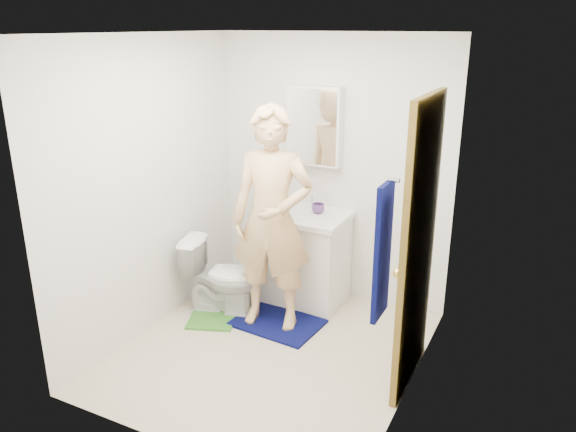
% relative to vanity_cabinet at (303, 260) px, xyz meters
% --- Properties ---
extents(floor, '(2.20, 2.40, 0.02)m').
position_rel_vanity_cabinet_xyz_m(floor, '(0.15, -0.91, -0.41)').
color(floor, beige).
rests_on(floor, ground).
extents(ceiling, '(2.20, 2.40, 0.02)m').
position_rel_vanity_cabinet_xyz_m(ceiling, '(0.15, -0.91, 2.01)').
color(ceiling, white).
rests_on(ceiling, ground).
extents(wall_back, '(2.20, 0.02, 2.40)m').
position_rel_vanity_cabinet_xyz_m(wall_back, '(0.15, 0.30, 0.80)').
color(wall_back, silver).
rests_on(wall_back, ground).
extents(wall_front, '(2.20, 0.02, 2.40)m').
position_rel_vanity_cabinet_xyz_m(wall_front, '(0.15, -2.12, 0.80)').
color(wall_front, silver).
rests_on(wall_front, ground).
extents(wall_left, '(0.02, 2.40, 2.40)m').
position_rel_vanity_cabinet_xyz_m(wall_left, '(-0.96, -0.91, 0.80)').
color(wall_left, silver).
rests_on(wall_left, ground).
extents(wall_right, '(0.02, 2.40, 2.40)m').
position_rel_vanity_cabinet_xyz_m(wall_right, '(1.26, -0.91, 0.80)').
color(wall_right, silver).
rests_on(wall_right, ground).
extents(vanity_cabinet, '(0.75, 0.55, 0.80)m').
position_rel_vanity_cabinet_xyz_m(vanity_cabinet, '(0.00, 0.00, 0.00)').
color(vanity_cabinet, white).
rests_on(vanity_cabinet, floor).
extents(countertop, '(0.79, 0.59, 0.05)m').
position_rel_vanity_cabinet_xyz_m(countertop, '(0.00, 0.00, 0.43)').
color(countertop, white).
rests_on(countertop, vanity_cabinet).
extents(sink_basin, '(0.40, 0.40, 0.03)m').
position_rel_vanity_cabinet_xyz_m(sink_basin, '(0.00, 0.00, 0.44)').
color(sink_basin, white).
rests_on(sink_basin, countertop).
extents(faucet, '(0.03, 0.03, 0.12)m').
position_rel_vanity_cabinet_xyz_m(faucet, '(0.00, 0.18, 0.51)').
color(faucet, silver).
rests_on(faucet, countertop).
extents(medicine_cabinet, '(0.50, 0.12, 0.70)m').
position_rel_vanity_cabinet_xyz_m(medicine_cabinet, '(0.00, 0.22, 1.20)').
color(medicine_cabinet, white).
rests_on(medicine_cabinet, wall_back).
extents(mirror_panel, '(0.46, 0.01, 0.66)m').
position_rel_vanity_cabinet_xyz_m(mirror_panel, '(0.00, 0.16, 1.20)').
color(mirror_panel, white).
rests_on(mirror_panel, wall_back).
extents(door, '(0.05, 0.80, 2.05)m').
position_rel_vanity_cabinet_xyz_m(door, '(1.22, -0.76, 0.62)').
color(door, olive).
rests_on(door, ground).
extents(door_knob, '(0.07, 0.07, 0.07)m').
position_rel_vanity_cabinet_xyz_m(door_knob, '(1.18, -1.08, 0.55)').
color(door_knob, gold).
rests_on(door_knob, door).
extents(towel, '(0.03, 0.24, 0.80)m').
position_rel_vanity_cabinet_xyz_m(towel, '(1.18, -1.48, 0.85)').
color(towel, '#070B46').
rests_on(towel, wall_right).
extents(towel_hook, '(0.06, 0.02, 0.02)m').
position_rel_vanity_cabinet_xyz_m(towel_hook, '(1.22, -1.48, 1.27)').
color(towel_hook, silver).
rests_on(towel_hook, wall_right).
extents(toilet, '(0.74, 0.53, 0.69)m').
position_rel_vanity_cabinet_xyz_m(toilet, '(-0.54, -0.54, -0.06)').
color(toilet, white).
rests_on(toilet, floor).
extents(bath_mat, '(0.77, 0.58, 0.02)m').
position_rel_vanity_cabinet_xyz_m(bath_mat, '(0.01, -0.53, -0.39)').
color(bath_mat, '#070B46').
rests_on(bath_mat, floor).
extents(green_rug, '(0.49, 0.45, 0.02)m').
position_rel_vanity_cabinet_xyz_m(green_rug, '(-0.53, -0.74, -0.39)').
color(green_rug, '#3F862C').
rests_on(green_rug, floor).
extents(soap_dispenser, '(0.09, 0.10, 0.17)m').
position_rel_vanity_cabinet_xyz_m(soap_dispenser, '(-0.24, -0.04, 0.54)').
color(soap_dispenser, '#CB5E5F').
rests_on(soap_dispenser, countertop).
extents(toothbrush_cup, '(0.14, 0.14, 0.09)m').
position_rel_vanity_cabinet_xyz_m(toothbrush_cup, '(0.12, 0.06, 0.49)').
color(toothbrush_cup, '#5F397E').
rests_on(toothbrush_cup, countertop).
extents(man, '(0.75, 0.57, 1.86)m').
position_rel_vanity_cabinet_xyz_m(man, '(-0.03, -0.54, 0.55)').
color(man, '#E3B680').
rests_on(man, bath_mat).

